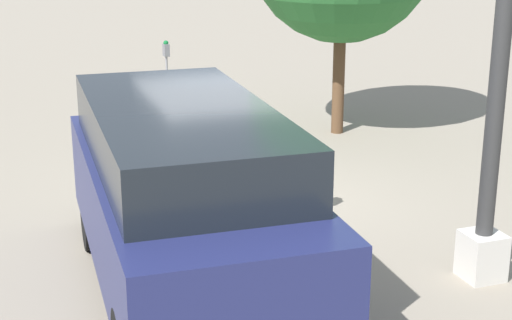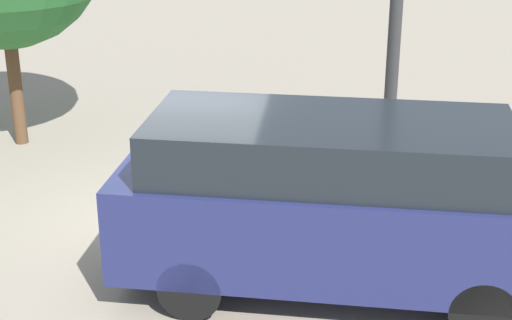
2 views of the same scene
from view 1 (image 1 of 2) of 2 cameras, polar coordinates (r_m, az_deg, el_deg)
ground_plane at (r=11.14m, az=-1.22°, el=-3.68°), size 80.00×80.00×0.00m
parking_meter_near at (r=10.43m, az=2.85°, el=0.53°), size 0.20×0.12×1.33m
parking_meter_far at (r=17.04m, az=-6.53°, el=7.35°), size 0.20×0.12×1.48m
lamp_post at (r=8.85m, az=17.01°, el=3.44°), size 0.44×0.44×5.40m
parked_van at (r=8.40m, az=-5.24°, el=-2.50°), size 5.13×2.15×2.10m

